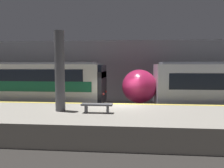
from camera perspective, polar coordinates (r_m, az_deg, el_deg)
The scene contains 5 objects.
ground_plane at distance 13.37m, azimuth 1.55°, elevation -9.44°, with size 120.00×120.00×0.00m, color #282623.
platform at distance 10.88m, azimuth 0.72°, elevation -10.03°, with size 40.00×4.89×1.04m.
station_rear_barrier at distance 19.39m, azimuth 2.78°, elevation 3.26°, with size 50.00×0.15×5.48m.
support_pillar_near at distance 11.15m, azimuth -13.50°, elevation 3.24°, with size 0.48×0.48×3.98m.
platform_bench at distance 10.56m, azimuth -3.97°, elevation -5.76°, with size 1.50×0.40×0.45m.
Camera 1 is at (0.81, -12.92, 3.34)m, focal length 35.00 mm.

